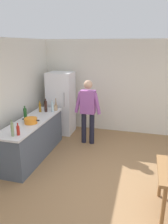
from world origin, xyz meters
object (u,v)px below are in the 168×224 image
object	(u,v)px
bottle_sauce_red	(18,130)
bottle_oil_amber	(40,107)
person	(88,108)
utensil_jar	(55,107)
bottle_wine_green	(25,114)
bottle_vinegar_tall	(12,129)
cooking_pot	(31,121)
bottle_wine_dark	(46,106)
refrigerator	(61,103)
bottle_water_clear	(53,107)

from	to	relation	value
bottle_sauce_red	bottle_oil_amber	distance (m)	1.51
person	bottle_oil_amber	bearing A→B (deg)	-161.29
utensil_jar	bottle_sauce_red	bearing A→B (deg)	-91.85
bottle_wine_green	bottle_vinegar_tall	size ratio (longest dim) A/B	1.06
utensil_jar	person	bearing A→B (deg)	11.11
utensil_jar	bottle_vinegar_tall	size ratio (longest dim) A/B	1.00
bottle_wine_green	bottle_oil_amber	world-z (taller)	bottle_wine_green
cooking_pot	bottle_wine_green	world-z (taller)	bottle_wine_green
bottle_wine_dark	bottle_oil_amber	bearing A→B (deg)	-161.93
utensil_jar	bottle_sauce_red	world-z (taller)	utensil_jar
utensil_jar	bottle_vinegar_tall	xyz separation A→B (m)	(-0.13, -1.79, 0.06)
bottle_oil_amber	person	bearing A→B (deg)	18.71
bottle_sauce_red	bottle_vinegar_tall	distance (m)	0.11
refrigerator	bottle_wine_green	bearing A→B (deg)	-98.15
utensil_jar	refrigerator	bearing A→B (deg)	99.22
person	utensil_jar	xyz separation A→B (m)	(-0.83, -0.16, 0.00)
bottle_oil_amber	cooking_pot	bearing A→B (deg)	-77.34
bottle_wine_green	bottle_oil_amber	size ratio (longest dim) A/B	1.21
person	bottle_sauce_red	xyz separation A→B (m)	(-0.89, -1.88, 0.02)
bottle_water_clear	bottle_sauce_red	world-z (taller)	bottle_water_clear
bottle_sauce_red	bottle_oil_amber	size ratio (longest dim) A/B	0.86
bottle_vinegar_tall	bottle_wine_dark	bearing A→B (deg)	92.17
cooking_pot	bottle_water_clear	distance (m)	0.93
bottle_vinegar_tall	bottle_sauce_red	bearing A→B (deg)	46.99
bottle_water_clear	refrigerator	bearing A→B (deg)	96.53
refrigerator	bottle_water_clear	world-z (taller)	refrigerator
cooking_pot	bottle_oil_amber	xyz separation A→B (m)	(-0.19, 0.83, 0.06)
refrigerator	bottle_oil_amber	size ratio (longest dim) A/B	6.43
bottle_wine_green	bottle_vinegar_tall	xyz separation A→B (m)	(0.22, -0.87, -0.01)
cooking_pot	bottle_wine_green	xyz separation A→B (m)	(-0.21, 0.14, 0.09)
person	bottle_water_clear	xyz separation A→B (m)	(-0.85, -0.31, 0.05)
cooking_pot	utensil_jar	size ratio (longest dim) A/B	1.25
utensil_jar	bottle_oil_amber	size ratio (longest dim) A/B	1.14
cooking_pot	bottle_vinegar_tall	distance (m)	0.73
bottle_water_clear	bottle_wine_green	bearing A→B (deg)	-113.21
person	bottle_wine_green	size ratio (longest dim) A/B	5.00
person	bottle_vinegar_tall	bearing A→B (deg)	-116.15
cooking_pot	bottle_sauce_red	world-z (taller)	bottle_sauce_red
refrigerator	bottle_wine_green	world-z (taller)	refrigerator
person	bottle_wine_dark	world-z (taller)	person
bottle_water_clear	bottle_vinegar_tall	world-z (taller)	bottle_vinegar_tall
utensil_jar	bottle_wine_dark	bearing A→B (deg)	-135.58
bottle_wine_green	bottle_oil_amber	distance (m)	0.69
cooking_pot	bottle_water_clear	size ratio (longest dim) A/B	1.33
person	bottle_vinegar_tall	world-z (taller)	person
person	bottle_sauce_red	distance (m)	2.08
refrigerator	person	distance (m)	1.10
utensil_jar	bottle_oil_amber	world-z (taller)	utensil_jar
utensil_jar	bottle_vinegar_tall	distance (m)	1.80
utensil_jar	bottle_water_clear	distance (m)	0.15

